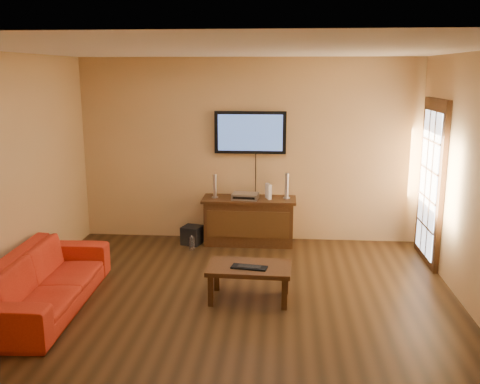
# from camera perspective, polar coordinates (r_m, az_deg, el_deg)

# --- Properties ---
(ground_plane) EXTENTS (5.00, 5.00, 0.00)m
(ground_plane) POSITION_cam_1_polar(r_m,az_deg,el_deg) (5.91, -0.81, -12.19)
(ground_plane) COLOR black
(ground_plane) RESTS_ON ground
(room_walls) EXTENTS (5.00, 5.00, 5.00)m
(room_walls) POSITION_cam_1_polar(r_m,az_deg,el_deg) (6.04, -0.29, 5.09)
(room_walls) COLOR tan
(room_walls) RESTS_ON ground
(french_door) EXTENTS (0.07, 1.02, 2.22)m
(french_door) POSITION_cam_1_polar(r_m,az_deg,el_deg) (7.44, 19.69, 0.80)
(french_door) COLOR #331B0B
(french_door) RESTS_ON ground
(media_console) EXTENTS (1.36, 0.52, 0.69)m
(media_console) POSITION_cam_1_polar(r_m,az_deg,el_deg) (7.88, 0.97, -3.07)
(media_console) COLOR #331B0B
(media_console) RESTS_ON ground
(television) EXTENTS (1.05, 0.08, 0.62)m
(television) POSITION_cam_1_polar(r_m,az_deg,el_deg) (7.85, 1.11, 6.37)
(television) COLOR black
(television) RESTS_ON ground
(coffee_table) EXTENTS (0.93, 0.58, 0.40)m
(coffee_table) POSITION_cam_1_polar(r_m,az_deg,el_deg) (5.97, 1.01, -8.39)
(coffee_table) COLOR #331B0B
(coffee_table) RESTS_ON ground
(sofa) EXTENTS (0.68, 2.09, 0.81)m
(sofa) POSITION_cam_1_polar(r_m,az_deg,el_deg) (6.13, -20.13, -7.98)
(sofa) COLOR red
(sofa) RESTS_ON ground
(speaker_left) EXTENTS (0.09, 0.09, 0.35)m
(speaker_left) POSITION_cam_1_polar(r_m,az_deg,el_deg) (7.81, -2.70, 0.53)
(speaker_left) COLOR silver
(speaker_left) RESTS_ON media_console
(speaker_right) EXTENTS (0.10, 0.10, 0.37)m
(speaker_right) POSITION_cam_1_polar(r_m,az_deg,el_deg) (7.78, 5.00, 0.54)
(speaker_right) COLOR silver
(speaker_right) RESTS_ON media_console
(av_receiver) EXTENTS (0.39, 0.30, 0.08)m
(av_receiver) POSITION_cam_1_polar(r_m,az_deg,el_deg) (7.75, 0.57, -0.44)
(av_receiver) COLOR silver
(av_receiver) RESTS_ON media_console
(game_console) EXTENTS (0.10, 0.17, 0.22)m
(game_console) POSITION_cam_1_polar(r_m,az_deg,el_deg) (7.76, 3.04, 0.08)
(game_console) COLOR white
(game_console) RESTS_ON media_console
(subwoofer) EXTENTS (0.33, 0.33, 0.27)m
(subwoofer) POSITION_cam_1_polar(r_m,az_deg,el_deg) (7.95, -5.12, -4.59)
(subwoofer) COLOR black
(subwoofer) RESTS_ON ground
(bottle) EXTENTS (0.08, 0.08, 0.22)m
(bottle) POSITION_cam_1_polar(r_m,az_deg,el_deg) (7.67, -5.15, -5.48)
(bottle) COLOR white
(bottle) RESTS_ON ground
(keyboard) EXTENTS (0.41, 0.21, 0.02)m
(keyboard) POSITION_cam_1_polar(r_m,az_deg,el_deg) (5.88, 0.99, -8.02)
(keyboard) COLOR black
(keyboard) RESTS_ON coffee_table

